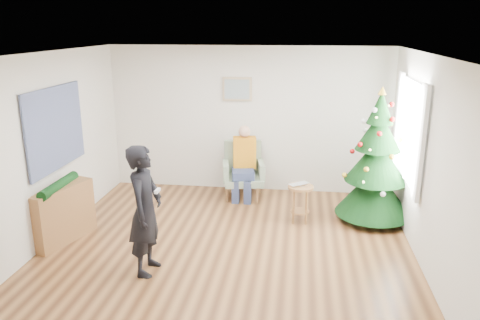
# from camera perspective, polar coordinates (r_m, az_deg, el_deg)

# --- Properties ---
(floor) EXTENTS (5.00, 5.00, 0.00)m
(floor) POSITION_cam_1_polar(r_m,az_deg,el_deg) (6.48, -1.60, -10.84)
(floor) COLOR brown
(floor) RESTS_ON ground
(ceiling) EXTENTS (5.00, 5.00, 0.00)m
(ceiling) POSITION_cam_1_polar(r_m,az_deg,el_deg) (5.78, -1.81, 12.77)
(ceiling) COLOR white
(ceiling) RESTS_ON wall_back
(wall_back) EXTENTS (5.00, 0.00, 5.00)m
(wall_back) POSITION_cam_1_polar(r_m,az_deg,el_deg) (8.41, 1.04, 4.93)
(wall_back) COLOR silver
(wall_back) RESTS_ON floor
(wall_front) EXTENTS (5.00, 0.00, 5.00)m
(wall_front) POSITION_cam_1_polar(r_m,az_deg,el_deg) (3.71, -7.99, -10.29)
(wall_front) COLOR silver
(wall_front) RESTS_ON floor
(wall_left) EXTENTS (0.00, 5.00, 5.00)m
(wall_left) POSITION_cam_1_polar(r_m,az_deg,el_deg) (6.85, -22.81, 1.02)
(wall_left) COLOR silver
(wall_left) RESTS_ON floor
(wall_right) EXTENTS (0.00, 5.00, 5.00)m
(wall_right) POSITION_cam_1_polar(r_m,az_deg,el_deg) (6.13, 22.04, -0.59)
(wall_right) COLOR silver
(wall_right) RESTS_ON floor
(window_panel) EXTENTS (0.04, 1.30, 1.40)m
(window_panel) POSITION_cam_1_polar(r_m,az_deg,el_deg) (7.02, 20.05, 3.33)
(window_panel) COLOR white
(window_panel) RESTS_ON wall_right
(curtains) EXTENTS (0.05, 1.75, 1.50)m
(curtains) POSITION_cam_1_polar(r_m,az_deg,el_deg) (7.01, 19.81, 3.34)
(curtains) COLOR white
(curtains) RESTS_ON wall_right
(christmas_tree) EXTENTS (1.16, 1.16, 2.09)m
(christmas_tree) POSITION_cam_1_polar(r_m,az_deg,el_deg) (7.36, 16.28, -0.26)
(christmas_tree) COLOR #3F2816
(christmas_tree) RESTS_ON floor
(stool) EXTENTS (0.39, 0.39, 0.59)m
(stool) POSITION_cam_1_polar(r_m,az_deg,el_deg) (7.27, 7.33, -5.28)
(stool) COLOR brown
(stool) RESTS_ON floor
(laptop) EXTENTS (0.38, 0.36, 0.03)m
(laptop) POSITION_cam_1_polar(r_m,az_deg,el_deg) (7.16, 7.42, -3.05)
(laptop) COLOR silver
(laptop) RESTS_ON stool
(armchair) EXTENTS (0.79, 0.75, 0.97)m
(armchair) POSITION_cam_1_polar(r_m,az_deg,el_deg) (8.23, 0.41, -2.13)
(armchair) COLOR gray
(armchair) RESTS_ON floor
(seated_person) EXTENTS (0.44, 0.60, 1.28)m
(seated_person) POSITION_cam_1_polar(r_m,az_deg,el_deg) (8.10, 0.45, -0.26)
(seated_person) COLOR navy
(seated_person) RESTS_ON armchair
(standing_man) EXTENTS (0.40, 0.60, 1.61)m
(standing_man) POSITION_cam_1_polar(r_m,az_deg,el_deg) (5.74, -11.47, -6.04)
(standing_man) COLOR black
(standing_man) RESTS_ON floor
(game_controller) EXTENTS (0.04, 0.13, 0.04)m
(game_controller) POSITION_cam_1_polar(r_m,az_deg,el_deg) (5.57, -10.05, -3.71)
(game_controller) COLOR white
(game_controller) RESTS_ON standing_man
(console) EXTENTS (0.58, 1.04, 0.80)m
(console) POSITION_cam_1_polar(r_m,az_deg,el_deg) (7.03, -20.89, -6.16)
(console) COLOR brown
(console) RESTS_ON floor
(garland) EXTENTS (0.14, 0.90, 0.14)m
(garland) POSITION_cam_1_polar(r_m,az_deg,el_deg) (6.88, -21.24, -2.92)
(garland) COLOR black
(garland) RESTS_ON console
(tapestry) EXTENTS (0.03, 1.50, 1.15)m
(tapestry) POSITION_cam_1_polar(r_m,az_deg,el_deg) (7.03, -21.55, 3.62)
(tapestry) COLOR black
(tapestry) RESTS_ON wall_left
(framed_picture) EXTENTS (0.52, 0.05, 0.42)m
(framed_picture) POSITION_cam_1_polar(r_m,az_deg,el_deg) (8.31, -0.36, 8.63)
(framed_picture) COLOR tan
(framed_picture) RESTS_ON wall_back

